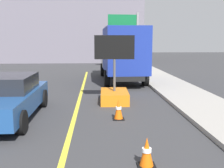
{
  "coord_description": "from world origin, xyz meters",
  "views": [
    {
      "loc": [
        0.72,
        2.42,
        2.49
      ],
      "look_at": [
        1.01,
        7.34,
        1.69
      ],
      "focal_mm": 43.3,
      "sensor_mm": 36.0,
      "label": 1
    }
  ],
  "objects_px": {
    "traffic_cone_mid_lane": "(147,152)",
    "traffic_cone_far_lane": "(119,110)",
    "arrow_board_trailer": "(114,90)",
    "highway_guide_sign": "(129,30)",
    "box_truck": "(122,53)",
    "pickup_car": "(5,97)"
  },
  "relations": [
    {
      "from": "traffic_cone_far_lane",
      "to": "highway_guide_sign",
      "type": "bearing_deg",
      "value": 81.97
    },
    {
      "from": "box_truck",
      "to": "arrow_board_trailer",
      "type": "bearing_deg",
      "value": -98.66
    },
    {
      "from": "arrow_board_trailer",
      "to": "pickup_car",
      "type": "bearing_deg",
      "value": -149.69
    },
    {
      "from": "box_truck",
      "to": "traffic_cone_mid_lane",
      "type": "distance_m",
      "value": 11.63
    },
    {
      "from": "pickup_car",
      "to": "traffic_cone_far_lane",
      "type": "xyz_separation_m",
      "value": [
        3.64,
        -0.36,
        -0.38
      ]
    },
    {
      "from": "arrow_board_trailer",
      "to": "traffic_cone_far_lane",
      "type": "relative_size",
      "value": 4.13
    },
    {
      "from": "traffic_cone_mid_lane",
      "to": "pickup_car",
      "type": "bearing_deg",
      "value": 136.91
    },
    {
      "from": "box_truck",
      "to": "highway_guide_sign",
      "type": "bearing_deg",
      "value": 80.26
    },
    {
      "from": "pickup_car",
      "to": "traffic_cone_far_lane",
      "type": "height_order",
      "value": "pickup_car"
    },
    {
      "from": "traffic_cone_mid_lane",
      "to": "traffic_cone_far_lane",
      "type": "relative_size",
      "value": 0.94
    },
    {
      "from": "pickup_car",
      "to": "traffic_cone_mid_lane",
      "type": "relative_size",
      "value": 7.53
    },
    {
      "from": "box_truck",
      "to": "traffic_cone_far_lane",
      "type": "height_order",
      "value": "box_truck"
    },
    {
      "from": "traffic_cone_mid_lane",
      "to": "arrow_board_trailer",
      "type": "bearing_deg",
      "value": 92.37
    },
    {
      "from": "box_truck",
      "to": "traffic_cone_far_lane",
      "type": "distance_m",
      "value": 8.39
    },
    {
      "from": "highway_guide_sign",
      "to": "traffic_cone_mid_lane",
      "type": "relative_size",
      "value": 8.18
    },
    {
      "from": "arrow_board_trailer",
      "to": "box_truck",
      "type": "relative_size",
      "value": 0.39
    },
    {
      "from": "arrow_board_trailer",
      "to": "highway_guide_sign",
      "type": "distance_m",
      "value": 14.4
    },
    {
      "from": "highway_guide_sign",
      "to": "traffic_cone_mid_lane",
      "type": "xyz_separation_m",
      "value": [
        -2.04,
        -19.72,
        -3.12
      ]
    },
    {
      "from": "arrow_board_trailer",
      "to": "pickup_car",
      "type": "height_order",
      "value": "arrow_board_trailer"
    },
    {
      "from": "highway_guide_sign",
      "to": "traffic_cone_mid_lane",
      "type": "distance_m",
      "value": 20.07
    },
    {
      "from": "traffic_cone_mid_lane",
      "to": "traffic_cone_far_lane",
      "type": "xyz_separation_m",
      "value": [
        -0.28,
        3.31,
        0.02
      ]
    },
    {
      "from": "arrow_board_trailer",
      "to": "highway_guide_sign",
      "type": "relative_size",
      "value": 0.54
    }
  ]
}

